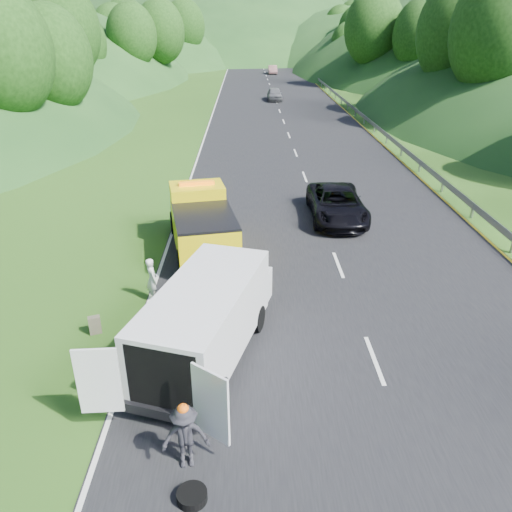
{
  "coord_description": "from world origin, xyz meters",
  "views": [
    {
      "loc": [
        -0.57,
        -13.32,
        8.68
      ],
      "look_at": [
        -0.25,
        2.18,
        1.3
      ],
      "focal_mm": 35.0,
      "sensor_mm": 36.0,
      "label": 1
    }
  ],
  "objects_px": {
    "child": "(218,329)",
    "worker": "(187,465)",
    "tow_truck": "(201,221)",
    "passing_suv": "(336,219)",
    "suitcase": "(95,325)",
    "white_van": "(208,317)",
    "spare_tire": "(192,500)",
    "woman": "(154,299)"
  },
  "relations": [
    {
      "from": "passing_suv",
      "to": "white_van",
      "type": "bearing_deg",
      "value": -115.88
    },
    {
      "from": "white_van",
      "to": "passing_suv",
      "type": "distance_m",
      "value": 12.07
    },
    {
      "from": "white_van",
      "to": "suitcase",
      "type": "height_order",
      "value": "white_van"
    },
    {
      "from": "suitcase",
      "to": "spare_tire",
      "type": "height_order",
      "value": "suitcase"
    },
    {
      "from": "tow_truck",
      "to": "passing_suv",
      "type": "relative_size",
      "value": 1.18
    },
    {
      "from": "suitcase",
      "to": "passing_suv",
      "type": "bearing_deg",
      "value": 46.68
    },
    {
      "from": "woman",
      "to": "worker",
      "type": "xyz_separation_m",
      "value": [
        1.87,
        -7.05,
        0.0
      ]
    },
    {
      "from": "tow_truck",
      "to": "worker",
      "type": "relative_size",
      "value": 4.05
    },
    {
      "from": "spare_tire",
      "to": "passing_suv",
      "type": "relative_size",
      "value": 0.11
    },
    {
      "from": "suitcase",
      "to": "spare_tire",
      "type": "xyz_separation_m",
      "value": [
        3.5,
        -5.95,
        -0.29
      ]
    },
    {
      "from": "spare_tire",
      "to": "passing_suv",
      "type": "height_order",
      "value": "passing_suv"
    },
    {
      "from": "woman",
      "to": "passing_suv",
      "type": "distance_m",
      "value": 10.59
    },
    {
      "from": "worker",
      "to": "passing_suv",
      "type": "distance_m",
      "value": 15.58
    },
    {
      "from": "tow_truck",
      "to": "white_van",
      "type": "distance_m",
      "value": 7.35
    },
    {
      "from": "woman",
      "to": "suitcase",
      "type": "distance_m",
      "value": 2.47
    },
    {
      "from": "spare_tire",
      "to": "passing_suv",
      "type": "xyz_separation_m",
      "value": [
        5.43,
        15.42,
        0.0
      ]
    },
    {
      "from": "child",
      "to": "worker",
      "type": "height_order",
      "value": "worker"
    },
    {
      "from": "child",
      "to": "spare_tire",
      "type": "distance_m",
      "value": 6.11
    },
    {
      "from": "child",
      "to": "passing_suv",
      "type": "height_order",
      "value": "passing_suv"
    },
    {
      "from": "worker",
      "to": "spare_tire",
      "type": "height_order",
      "value": "worker"
    },
    {
      "from": "worker",
      "to": "suitcase",
      "type": "height_order",
      "value": "worker"
    },
    {
      "from": "white_van",
      "to": "spare_tire",
      "type": "xyz_separation_m",
      "value": [
        -0.04,
        -4.7,
        -1.32
      ]
    },
    {
      "from": "white_van",
      "to": "suitcase",
      "type": "relative_size",
      "value": 12.32
    },
    {
      "from": "white_van",
      "to": "woman",
      "type": "height_order",
      "value": "white_van"
    },
    {
      "from": "woman",
      "to": "suitcase",
      "type": "bearing_deg",
      "value": 118.14
    },
    {
      "from": "suitcase",
      "to": "tow_truck",
      "type": "bearing_deg",
      "value": 65.23
    },
    {
      "from": "worker",
      "to": "suitcase",
      "type": "xyz_separation_m",
      "value": [
        -3.31,
        5.06,
        0.29
      ]
    },
    {
      "from": "tow_truck",
      "to": "white_van",
      "type": "relative_size",
      "value": 0.89
    },
    {
      "from": "tow_truck",
      "to": "white_van",
      "type": "height_order",
      "value": "tow_truck"
    },
    {
      "from": "white_van",
      "to": "worker",
      "type": "xyz_separation_m",
      "value": [
        -0.23,
        -3.81,
        -1.32
      ]
    },
    {
      "from": "tow_truck",
      "to": "spare_tire",
      "type": "xyz_separation_m",
      "value": [
        0.71,
        -12.0,
        -1.27
      ]
    },
    {
      "from": "worker",
      "to": "suitcase",
      "type": "bearing_deg",
      "value": 115.28
    },
    {
      "from": "white_van",
      "to": "child",
      "type": "bearing_deg",
      "value": 100.51
    },
    {
      "from": "woman",
      "to": "spare_tire",
      "type": "bearing_deg",
      "value": 168.69
    },
    {
      "from": "white_van",
      "to": "child",
      "type": "xyz_separation_m",
      "value": [
        0.17,
        1.41,
        -1.32
      ]
    },
    {
      "from": "tow_truck",
      "to": "suitcase",
      "type": "relative_size",
      "value": 10.99
    },
    {
      "from": "woman",
      "to": "suitcase",
      "type": "height_order",
      "value": "woman"
    },
    {
      "from": "tow_truck",
      "to": "suitcase",
      "type": "bearing_deg",
      "value": -126.02
    },
    {
      "from": "woman",
      "to": "passing_suv",
      "type": "xyz_separation_m",
      "value": [
        7.49,
        7.49,
        0.0
      ]
    },
    {
      "from": "tow_truck",
      "to": "child",
      "type": "relative_size",
      "value": 6.11
    },
    {
      "from": "child",
      "to": "spare_tire",
      "type": "relative_size",
      "value": 1.68
    },
    {
      "from": "worker",
      "to": "passing_suv",
      "type": "xyz_separation_m",
      "value": [
        5.62,
        14.54,
        0.0
      ]
    }
  ]
}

